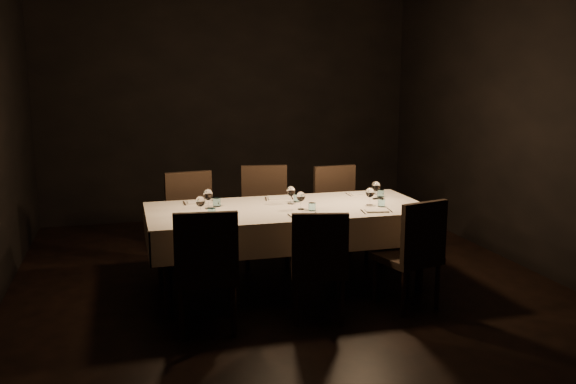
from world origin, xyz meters
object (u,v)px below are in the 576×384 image
object	(u,v)px
chair_far_left	(192,218)
chair_far_center	(265,210)
chair_near_left	(206,266)
chair_far_right	(339,208)
dining_table	(288,215)
chair_near_right	(414,249)
chair_near_center	(319,261)

from	to	relation	value
chair_far_left	chair_far_center	xyz separation A→B (m)	(0.77, 0.11, 0.01)
chair_near_left	chair_far_left	bearing A→B (deg)	-87.01
chair_far_right	dining_table	bearing A→B (deg)	-139.84
chair_far_left	dining_table	bearing A→B (deg)	-51.18
chair_near_right	chair_far_left	distance (m)	2.25
chair_far_right	chair_far_left	bearing A→B (deg)	176.15
chair_near_center	chair_far_left	distance (m)	1.77
chair_far_center	chair_near_left	bearing A→B (deg)	-107.74
chair_far_center	chair_far_left	bearing A→B (deg)	-162.74
chair_near_right	chair_far_center	size ratio (longest dim) A/B	0.93
chair_near_right	chair_far_left	xyz separation A→B (m)	(-1.65, 1.53, 0.02)
dining_table	chair_near_center	xyz separation A→B (m)	(0.03, -0.83, -0.18)
chair_near_right	chair_far_center	distance (m)	1.86
dining_table	chair_near_center	size ratio (longest dim) A/B	2.78
dining_table	chair_far_right	world-z (taller)	chair_far_right
chair_far_left	chair_far_right	xyz separation A→B (m)	(1.56, 0.02, -0.00)
chair_near_left	chair_far_right	size ratio (longest dim) A/B	0.99
chair_far_center	chair_far_right	world-z (taller)	chair_far_center
chair_near_center	chair_far_center	world-z (taller)	chair_far_center
chair_far_left	chair_far_center	world-z (taller)	chair_far_center
chair_near_left	chair_far_center	bearing A→B (deg)	-111.04
chair_near_right	chair_far_left	size ratio (longest dim) A/B	0.95
dining_table	chair_far_left	bearing A→B (deg)	136.49
chair_near_right	dining_table	bearing A→B (deg)	-57.14
dining_table	chair_far_left	world-z (taller)	chair_far_left
chair_near_left	chair_far_right	xyz separation A→B (m)	(1.63, 1.59, 0.01)
chair_near_left	chair_far_right	bearing A→B (deg)	-130.02
dining_table	chair_far_right	bearing A→B (deg)	44.92
chair_far_center	chair_near_center	bearing A→B (deg)	-79.70
chair_near_center	chair_far_right	world-z (taller)	chair_far_right
chair_near_left	chair_far_right	world-z (taller)	chair_far_right
chair_far_left	chair_far_center	distance (m)	0.78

